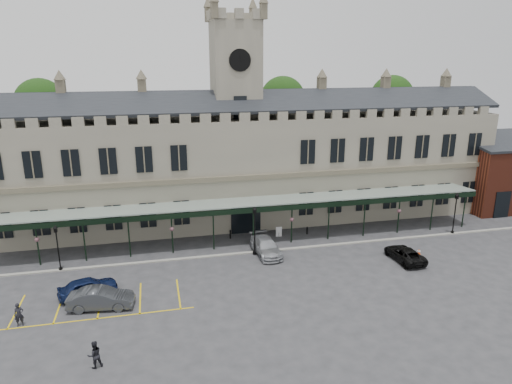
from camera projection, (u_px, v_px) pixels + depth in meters
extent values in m
plane|color=#2F2F32|center=(272.00, 278.00, 39.30)|extent=(140.00, 140.00, 0.00)
cube|color=slate|center=(237.00, 168.00, 52.58)|extent=(60.00, 10.00, 12.00)
cube|color=brown|center=(246.00, 178.00, 47.68)|extent=(60.00, 0.35, 0.50)
cube|color=black|center=(240.00, 102.00, 48.05)|extent=(60.00, 4.77, 2.20)
cube|color=black|center=(232.00, 98.00, 52.72)|extent=(60.00, 4.77, 2.20)
cube|color=black|center=(246.00, 216.00, 48.96)|extent=(3.20, 0.18, 3.80)
cube|color=slate|center=(236.00, 125.00, 51.17)|extent=(5.00, 5.00, 22.00)
cylinder|color=silver|center=(240.00, 60.00, 46.81)|extent=(2.20, 0.12, 2.20)
cylinder|color=black|center=(240.00, 60.00, 46.74)|extent=(2.30, 0.04, 2.30)
cube|color=black|center=(240.00, 109.00, 48.22)|extent=(1.40, 0.12, 2.80)
cube|color=#8C9E93|center=(249.00, 202.00, 46.57)|extent=(50.00, 4.00, 0.40)
cube|color=black|center=(254.00, 210.00, 44.77)|extent=(50.00, 0.18, 0.50)
cube|color=#5F2416|center=(505.00, 175.00, 57.62)|extent=(12.00, 8.00, 8.00)
cube|color=black|center=(511.00, 140.00, 56.36)|extent=(12.40, 8.36, 1.47)
cube|color=gray|center=(257.00, 252.00, 44.43)|extent=(60.00, 0.40, 0.12)
cylinder|color=#332314|center=(48.00, 161.00, 56.29)|extent=(0.70, 0.70, 12.00)
sphere|color=black|center=(41.00, 104.00, 54.32)|extent=(6.00, 6.00, 6.00)
cylinder|color=#332314|center=(282.00, 151.00, 62.71)|extent=(0.70, 0.70, 12.00)
sphere|color=black|center=(283.00, 99.00, 60.74)|extent=(6.00, 6.00, 6.00)
cylinder|color=#332314|center=(388.00, 146.00, 66.14)|extent=(0.70, 0.70, 12.00)
sphere|color=black|center=(392.00, 97.00, 64.17)|extent=(6.00, 6.00, 6.00)
cylinder|color=black|center=(61.00, 269.00, 40.58)|extent=(0.34, 0.34, 0.28)
cylinder|color=black|center=(58.00, 251.00, 40.10)|extent=(0.11, 0.11, 3.73)
cube|color=black|center=(56.00, 230.00, 39.53)|extent=(0.26, 0.26, 0.37)
cone|color=black|center=(55.00, 227.00, 39.44)|extent=(0.41, 0.41, 0.28)
cylinder|color=black|center=(255.00, 253.00, 43.95)|extent=(0.38, 0.38, 0.32)
cylinder|color=black|center=(255.00, 234.00, 43.40)|extent=(0.13, 0.13, 4.20)
cube|color=black|center=(255.00, 212.00, 42.77)|extent=(0.29, 0.29, 0.42)
cone|color=black|center=(255.00, 208.00, 42.66)|extent=(0.46, 0.46, 0.32)
cylinder|color=black|center=(452.00, 233.00, 49.10)|extent=(0.36, 0.36, 0.30)
cylinder|color=black|center=(454.00, 216.00, 48.58)|extent=(0.12, 0.12, 4.00)
cube|color=black|center=(457.00, 197.00, 47.97)|extent=(0.28, 0.28, 0.40)
cone|color=black|center=(457.00, 194.00, 47.87)|extent=(0.44, 0.44, 0.30)
cube|color=#FC4907|center=(418.00, 255.00, 43.72)|extent=(0.38, 0.38, 0.04)
cone|color=#FC4907|center=(419.00, 252.00, 43.63)|extent=(0.44, 0.44, 0.70)
cylinder|color=silver|center=(419.00, 251.00, 43.60)|extent=(0.29, 0.29, 0.10)
cylinder|color=black|center=(279.00, 234.00, 48.36)|extent=(0.05, 0.05, 0.45)
cube|color=silver|center=(279.00, 232.00, 48.27)|extent=(0.63, 0.13, 1.08)
cylinder|color=black|center=(230.00, 234.00, 47.78)|extent=(0.17, 0.17, 0.94)
cylinder|color=black|center=(307.00, 231.00, 48.94)|extent=(0.15, 0.15, 0.84)
imported|color=#0E183E|center=(88.00, 287.00, 36.11)|extent=(4.85, 3.20, 1.53)
imported|color=#35383D|center=(101.00, 298.00, 34.32)|extent=(5.01, 2.23, 1.60)
imported|color=#9A9CA1|center=(266.00, 247.00, 43.91)|extent=(2.56, 5.41, 1.52)
imported|color=black|center=(405.00, 254.00, 42.49)|extent=(2.41, 4.79, 1.30)
imported|color=black|center=(19.00, 315.00, 32.03)|extent=(0.72, 0.58, 1.72)
imported|color=black|center=(95.00, 355.00, 27.67)|extent=(1.06, 0.95, 1.78)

